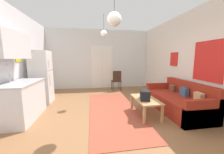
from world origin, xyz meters
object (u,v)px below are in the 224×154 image
at_px(coffee_table, 145,101).
at_px(accent_chair, 117,80).
at_px(pendant_lamp_near, 114,19).
at_px(handbag, 145,95).
at_px(refrigerator, 42,77).
at_px(couch, 178,101).
at_px(bamboo_vase, 143,94).
at_px(pendant_lamp_far, 104,33).

relative_size(coffee_table, accent_chair, 1.05).
bearing_deg(pendant_lamp_near, handbag, 14.06).
bearing_deg(refrigerator, accent_chair, 23.29).
xyz_separation_m(couch, refrigerator, (-4.01, 1.35, 0.59)).
height_order(coffee_table, pendant_lamp_near, pendant_lamp_near).
relative_size(bamboo_vase, pendant_lamp_near, 0.55).
bearing_deg(handbag, pendant_lamp_far, 123.56).
xyz_separation_m(handbag, pendant_lamp_far, (-0.88, 1.32, 1.69)).
bearing_deg(handbag, bamboo_vase, 81.26).
relative_size(bamboo_vase, pendant_lamp_far, 0.59).
height_order(couch, bamboo_vase, bamboo_vase).
bearing_deg(handbag, refrigerator, 151.87).
height_order(refrigerator, accent_chair, refrigerator).
relative_size(coffee_table, pendant_lamp_far, 1.40).
bearing_deg(coffee_table, pendant_lamp_far, 127.21).
bearing_deg(bamboo_vase, accent_chair, 94.73).
relative_size(couch, accent_chair, 2.08).
relative_size(refrigerator, accent_chair, 1.87).
height_order(bamboo_vase, accent_chair, accent_chair).
bearing_deg(couch, coffee_table, -173.55).
xyz_separation_m(bamboo_vase, refrigerator, (-2.95, 1.33, 0.32)).
bearing_deg(pendant_lamp_far, handbag, -56.44).
bearing_deg(handbag, coffee_table, 54.80).
height_order(refrigerator, pendant_lamp_far, pendant_lamp_far).
bearing_deg(bamboo_vase, coffee_table, -79.47).
bearing_deg(bamboo_vase, handbag, -98.74).
relative_size(refrigerator, pendant_lamp_near, 2.36).
xyz_separation_m(couch, accent_chair, (-1.27, 2.53, 0.23)).
xyz_separation_m(refrigerator, pendant_lamp_far, (2.04, -0.23, 1.40)).
bearing_deg(accent_chair, handbag, 91.61).
distance_m(bamboo_vase, pendant_lamp_far, 2.23).
xyz_separation_m(couch, bamboo_vase, (-1.06, 0.02, 0.27)).
height_order(bamboo_vase, refrigerator, refrigerator).
relative_size(coffee_table, bamboo_vase, 2.39).
distance_m(couch, pendant_lamp_near, 2.79).
bearing_deg(pendant_lamp_far, coffee_table, -52.79).
distance_m(coffee_table, handbag, 0.21).
height_order(refrigerator, pendant_lamp_near, pendant_lamp_near).
height_order(handbag, accent_chair, accent_chair).
relative_size(bamboo_vase, handbag, 1.07).
xyz_separation_m(bamboo_vase, handbag, (-0.03, -0.23, 0.03)).
xyz_separation_m(pendant_lamp_near, pendant_lamp_far, (-0.06, 1.53, 0.00)).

